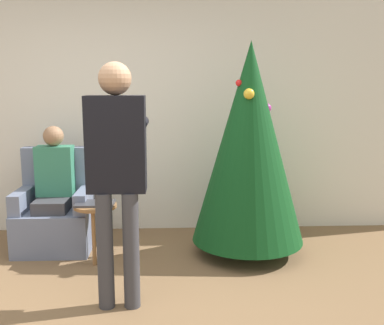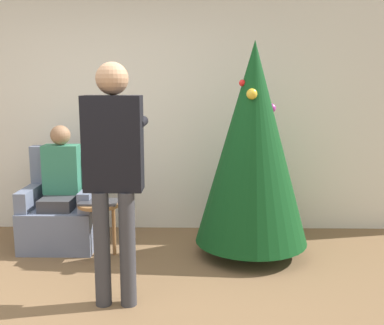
# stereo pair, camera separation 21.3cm
# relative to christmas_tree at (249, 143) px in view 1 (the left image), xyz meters

# --- Properties ---
(wall_back) EXTENTS (8.00, 0.06, 2.70)m
(wall_back) POSITION_rel_christmas_tree_xyz_m (-1.36, 0.83, 0.26)
(wall_back) COLOR silver
(wall_back) RESTS_ON ground_plane
(christmas_tree) EXTENTS (1.07, 1.07, 2.04)m
(christmas_tree) POSITION_rel_christmas_tree_xyz_m (0.00, 0.00, 0.00)
(christmas_tree) COLOR brown
(christmas_tree) RESTS_ON ground_plane
(armchair) EXTENTS (0.72, 0.64, 1.00)m
(armchair) POSITION_rel_christmas_tree_xyz_m (-1.90, 0.24, -0.74)
(armchair) COLOR slate
(armchair) RESTS_ON ground_plane
(person_seated) EXTENTS (0.36, 0.46, 1.23)m
(person_seated) POSITION_rel_christmas_tree_xyz_m (-1.90, 0.21, -0.41)
(person_seated) COLOR #38383D
(person_seated) RESTS_ON ground_plane
(person_standing) EXTENTS (0.44, 0.57, 1.80)m
(person_standing) POSITION_rel_christmas_tree_xyz_m (-1.12, -0.98, 0.00)
(person_standing) COLOR #38383D
(person_standing) RESTS_ON ground_plane
(side_stool) EXTENTS (0.40, 0.40, 0.53)m
(side_stool) POSITION_rel_christmas_tree_xyz_m (-1.45, -0.11, -0.64)
(side_stool) COLOR olive
(side_stool) RESTS_ON ground_plane
(laptop) EXTENTS (0.36, 0.24, 0.02)m
(laptop) POSITION_rel_christmas_tree_xyz_m (-1.45, -0.11, -0.54)
(laptop) COLOR #38383D
(laptop) RESTS_ON side_stool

